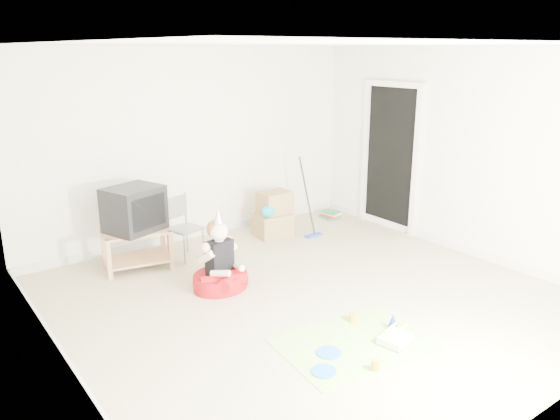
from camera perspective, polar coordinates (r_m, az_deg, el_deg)
ground at (r=5.93m, az=3.11°, el=-9.10°), size 5.00×5.00×0.00m
doorway_recess at (r=8.09m, az=11.51°, el=5.22°), size 0.02×0.90×2.05m
tv_stand at (r=6.78m, az=-14.72°, el=-3.66°), size 0.86×0.63×0.49m
crt_tv at (r=6.64m, az=-15.01°, el=0.11°), size 0.75×0.68×0.53m
folding_chair at (r=6.96m, az=-9.89°, el=-1.93°), size 0.44×0.43×0.80m
cardboard_boxes at (r=7.71m, az=-0.68°, el=-0.52°), size 0.54×0.42×0.63m
floor_mop at (r=7.69m, az=3.57°, el=-0.92°), size 0.28×0.37×1.10m
book_pile at (r=8.62m, az=5.27°, el=-0.45°), size 0.25×0.29×0.12m
seated_woman at (r=6.10m, az=-6.28°, el=-6.37°), size 0.74×0.74×0.92m
party_mat at (r=5.12m, az=7.77°, el=-13.65°), size 1.44×1.12×0.01m
birthday_cake at (r=5.16m, az=11.97°, el=-13.11°), size 0.33×0.28×0.14m
blue_plate_near at (r=4.94m, az=5.13°, el=-14.63°), size 0.25×0.25×0.01m
blue_plate_far at (r=4.69m, az=4.60°, el=-16.44°), size 0.23×0.23×0.01m
orange_cup_near at (r=5.45m, az=7.63°, el=-11.09°), size 0.08×0.08×0.09m
orange_cup_far at (r=4.75m, az=9.96°, el=-15.65°), size 0.09×0.09×0.09m
blue_party_hat at (r=5.35m, az=11.71°, el=-11.37°), size 0.15×0.15×0.17m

